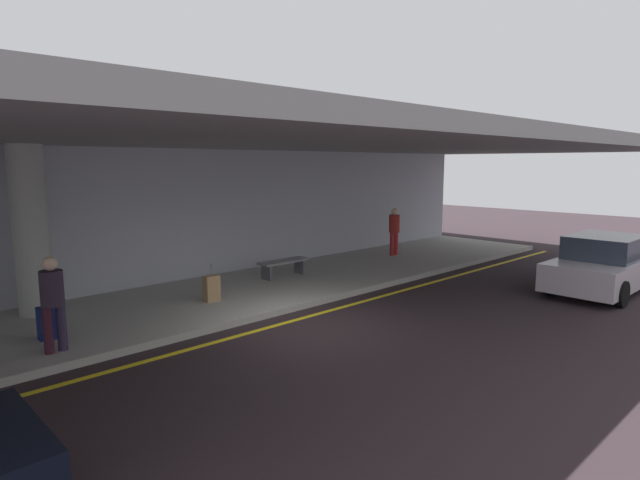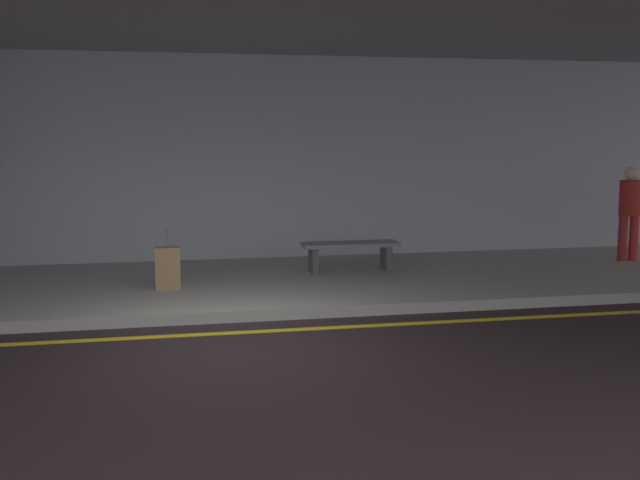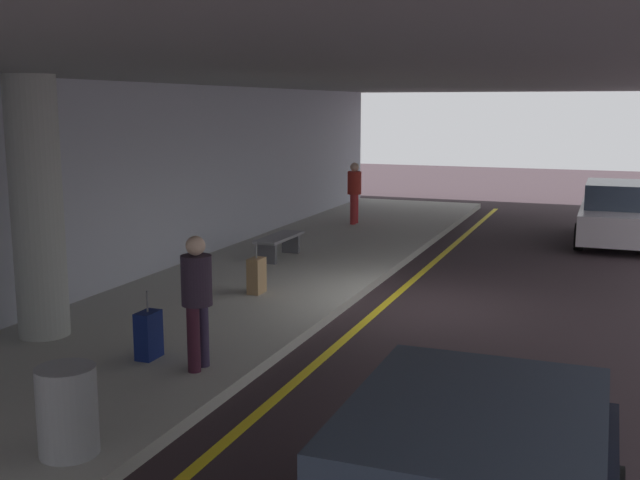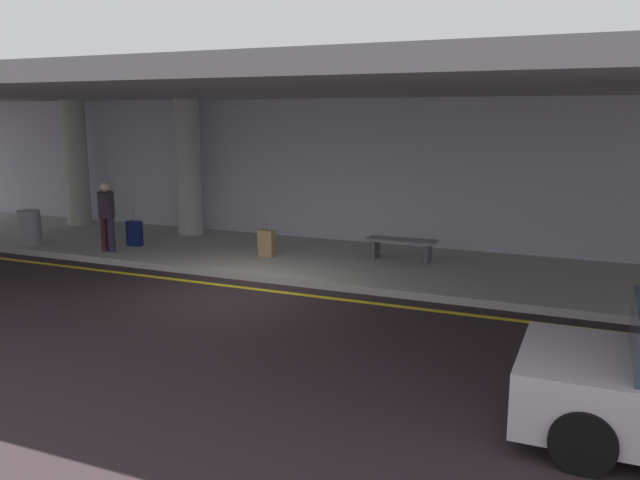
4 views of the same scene
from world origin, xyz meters
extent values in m
plane|color=#2C2226|center=(0.00, 0.00, 0.00)|extent=(60.00, 60.00, 0.00)
cube|color=#A5A49B|center=(0.00, 3.10, 0.07)|extent=(26.00, 4.20, 0.15)
cube|color=yellow|center=(0.00, 0.49, 0.00)|extent=(26.00, 0.14, 0.01)
cylinder|color=#A2A6A0|center=(-4.00, 4.41, 1.97)|extent=(0.71, 0.71, 3.65)
cube|color=gray|center=(0.00, 2.60, 3.95)|extent=(28.00, 13.20, 0.30)
cube|color=#AAAEBC|center=(0.00, 5.35, 1.90)|extent=(26.00, 0.30, 3.80)
cube|color=#2D3847|center=(-7.76, -2.30, 1.20)|extent=(2.10, 1.60, 0.60)
cylinder|color=black|center=(-6.51, -1.45, 0.32)|extent=(0.64, 0.22, 0.64)
cube|color=#BCB2BB|center=(7.69, -3.23, 0.55)|extent=(4.10, 1.80, 0.70)
cube|color=#2D3847|center=(7.79, -3.23, 1.20)|extent=(2.10, 1.60, 0.60)
cylinder|color=black|center=(9.04, -2.38, 0.32)|extent=(0.64, 0.22, 0.64)
cylinder|color=black|center=(6.34, -2.38, 0.32)|extent=(0.64, 0.22, 0.64)
cylinder|color=maroon|center=(7.29, 3.55, 0.56)|extent=(0.16, 0.16, 0.82)
cylinder|color=#AC2327|center=(7.51, 3.55, 0.56)|extent=(0.16, 0.16, 0.82)
cylinder|color=maroon|center=(7.40, 3.55, 1.28)|extent=(0.38, 0.38, 0.62)
sphere|color=beige|center=(7.40, 3.55, 1.71)|extent=(0.24, 0.24, 0.24)
cylinder|color=#361523|center=(-4.57, 1.64, 0.56)|extent=(0.16, 0.16, 0.82)
cylinder|color=#2C223C|center=(-4.35, 1.64, 0.56)|extent=(0.16, 0.16, 0.82)
cylinder|color=#2B1F2E|center=(-4.46, 1.64, 1.28)|extent=(0.38, 0.38, 0.62)
sphere|color=beige|center=(-4.46, 1.64, 1.71)|extent=(0.24, 0.24, 0.24)
cube|color=#9C784F|center=(-0.69, 2.65, 0.46)|extent=(0.36, 0.22, 0.62)
cylinder|color=slate|center=(-0.69, 2.65, 0.91)|extent=(0.02, 0.02, 0.28)
cube|color=#0D1B55|center=(-4.34, 2.44, 0.46)|extent=(0.36, 0.22, 0.62)
cylinder|color=slate|center=(-4.34, 2.44, 0.91)|extent=(0.02, 0.02, 0.28)
cube|color=slate|center=(2.28, 3.53, 0.60)|extent=(1.60, 0.50, 0.06)
cube|color=#4C4C51|center=(1.66, 3.53, 0.36)|extent=(0.10, 0.40, 0.42)
cube|color=#4C4C51|center=(2.90, 3.53, 0.36)|extent=(0.10, 0.40, 0.42)
cylinder|color=gray|center=(-6.97, 1.60, 0.57)|extent=(0.56, 0.56, 0.85)
camera|label=1|loc=(-7.15, -7.78, 3.40)|focal=29.14mm
camera|label=2|loc=(-0.76, -8.67, 2.42)|focal=43.27mm
camera|label=3|loc=(-12.45, -3.03, 3.40)|focal=43.07mm
camera|label=4|loc=(6.31, -10.34, 3.40)|focal=36.36mm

